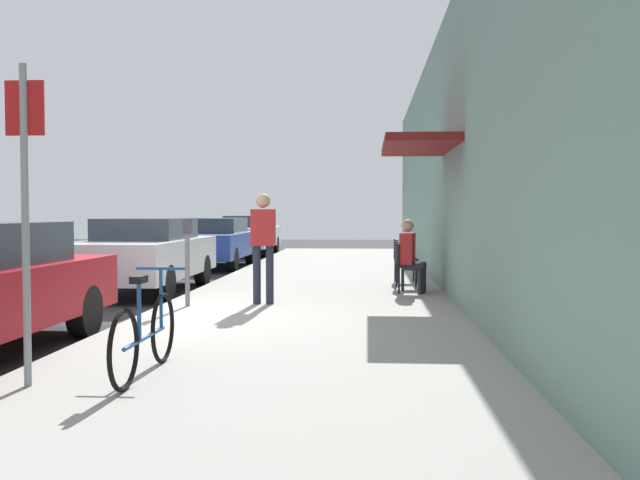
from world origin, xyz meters
The scene contains 14 objects.
ground_plane centered at (0.00, 0.00, 0.00)m, with size 60.00×60.00×0.00m, color #2D2D30.
sidewalk_slab centered at (2.25, 2.00, 0.06)m, with size 4.50×32.00×0.12m, color #9E9B93.
building_facade centered at (4.64, 2.00, 2.51)m, with size 1.40×32.00×5.01m.
parked_car_1 centered at (-1.10, 4.03, 0.75)m, with size 1.80×4.40×1.42m.
parked_car_2 centered at (-1.10, 10.02, 0.72)m, with size 1.80×4.40×1.37m.
parked_car_3 centered at (-1.10, 15.61, 0.74)m, with size 1.80×4.40×1.41m.
parking_meter centered at (0.45, 1.26, 0.89)m, with size 0.12×0.10×1.32m.
street_sign centered at (0.40, -3.57, 1.64)m, with size 0.32×0.06×2.60m.
bicycle_0 centered at (1.24, -3.16, 0.48)m, with size 0.46×1.71×0.90m.
cafe_chair_0 centered at (3.85, 3.24, 0.62)m, with size 0.53×0.53×0.87m.
seated_patron_0 centered at (3.91, 3.23, 0.82)m, with size 0.49×0.44×1.29m.
cafe_chair_1 centered at (3.85, 3.99, 0.62)m, with size 0.53×0.53×0.87m.
cafe_chair_2 centered at (3.85, 5.12, 0.62)m, with size 0.48×0.48×0.87m.
pedestrian_standing centered at (1.55, 1.57, 1.12)m, with size 0.36×0.22×1.70m.
Camera 1 is at (3.15, -9.00, 1.53)m, focal length 39.05 mm.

